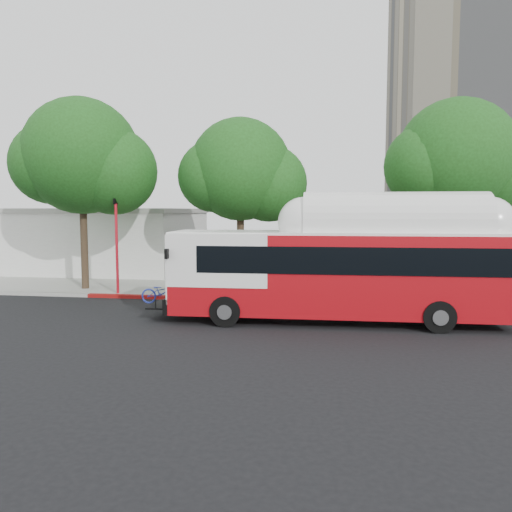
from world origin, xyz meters
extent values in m
plane|color=black|center=(0.00, 0.00, 0.00)|extent=(120.00, 120.00, 0.00)
cube|color=gray|center=(0.00, 6.50, 0.07)|extent=(60.00, 5.00, 0.15)
cube|color=gray|center=(0.00, 3.90, 0.07)|extent=(60.00, 0.30, 0.15)
cube|color=maroon|center=(-3.00, 3.90, 0.08)|extent=(10.00, 0.32, 0.16)
cylinder|color=#2D2116|center=(-9.00, 5.50, 3.04)|extent=(0.36, 0.36, 6.08)
sphere|color=#194513|center=(-9.00, 5.50, 6.84)|extent=(5.80, 5.80, 5.80)
sphere|color=#194513|center=(-7.41, 5.70, 6.08)|extent=(4.35, 4.35, 4.35)
cylinder|color=#2D2116|center=(-1.00, 6.00, 2.72)|extent=(0.36, 0.36, 5.44)
sphere|color=#194513|center=(-1.00, 6.00, 6.12)|extent=(5.00, 5.00, 5.00)
sphere|color=#194513|center=(0.38, 6.20, 5.44)|extent=(3.75, 3.75, 3.75)
cylinder|color=#2D2116|center=(9.00, 5.80, 2.88)|extent=(0.36, 0.36, 5.76)
sphere|color=#194513|center=(9.00, 5.80, 6.48)|extent=(5.40, 5.40, 5.40)
sphere|color=#194513|center=(10.48, 6.00, 5.76)|extent=(4.05, 4.05, 4.05)
cube|color=tan|center=(18.00, 28.00, 17.50)|extent=(18.00, 18.00, 35.00)
cube|color=silver|center=(-14.00, 14.00, 2.00)|extent=(16.00, 10.00, 4.00)
cube|color=gray|center=(-14.00, 14.00, 4.10)|extent=(16.20, 10.20, 0.30)
cube|color=#A10B12|center=(3.63, 0.21, 1.81)|extent=(12.13, 2.92, 2.92)
cube|color=black|center=(4.14, 0.22, 2.41)|extent=(10.93, 2.95, 0.96)
cube|color=white|center=(3.63, 0.21, 3.31)|extent=(12.13, 2.84, 0.10)
cube|color=white|center=(5.65, 0.26, 3.57)|extent=(6.49, 2.17, 0.55)
cube|color=black|center=(-2.95, 0.04, 0.50)|extent=(0.85, 1.83, 0.06)
imported|color=#21309B|center=(-2.95, 0.04, 0.99)|extent=(0.65, 1.74, 0.91)
cylinder|color=red|center=(-6.71, 4.29, 2.22)|extent=(0.13, 0.13, 4.44)
cube|color=black|center=(-6.71, 4.29, 4.55)|extent=(0.06, 0.44, 0.28)
camera|label=1|loc=(3.44, -18.22, 4.13)|focal=35.00mm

